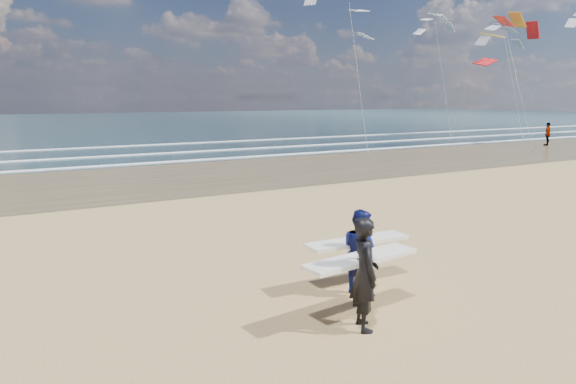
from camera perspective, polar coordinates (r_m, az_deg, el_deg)
wet_sand_strip at (r=34.22m, az=15.11°, el=3.90°), size 220.00×12.00×0.01m
ocean at (r=81.82m, az=-12.67°, el=7.63°), size 220.00×100.00×0.02m
foam_breakers at (r=41.96m, az=5.37°, el=5.42°), size 220.00×11.70×0.05m
surfer_near at (r=8.46m, az=8.48°, el=-8.76°), size 2.24×1.13×1.86m
surfer_far at (r=9.96m, az=8.01°, el=-6.46°), size 2.21×1.04×1.65m
beachgoer_1 at (r=44.89m, az=26.89°, el=5.76°), size 1.14×0.82×1.80m
kite_0 at (r=41.72m, az=23.73°, el=13.05°), size 6.79×4.85×10.58m
kite_1 at (r=37.84m, az=7.48°, el=15.13°), size 6.18×4.78×12.16m
kite_2 at (r=54.67m, az=23.40°, el=12.73°), size 6.11×4.77×11.88m
kite_5 at (r=53.81m, az=16.65°, el=13.29°), size 5.05×4.66×12.81m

